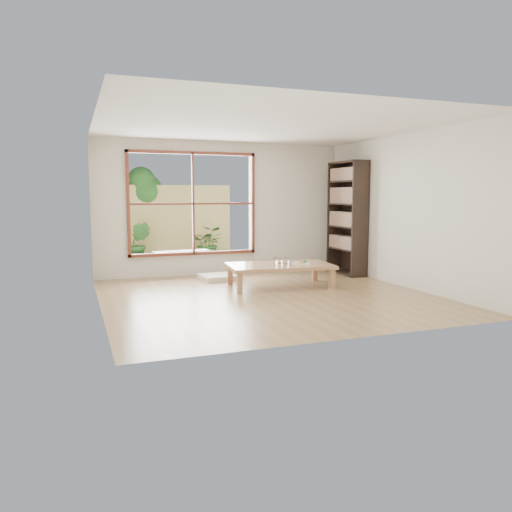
{
  "coord_description": "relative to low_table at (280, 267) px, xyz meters",
  "views": [
    {
      "loc": [
        -2.82,
        -7.12,
        1.56
      ],
      "look_at": [
        0.06,
        0.67,
        0.55
      ],
      "focal_mm": 35.0,
      "sensor_mm": 36.0,
      "label": 1
    }
  ],
  "objects": [
    {
      "name": "bamboo_fence",
      "position": [
        -1.1,
        3.87,
        0.56
      ],
      "size": [
        2.8,
        0.06,
        1.8
      ],
      "primitive_type": "cube",
      "color": "#CBBB68",
      "rests_on": "ground"
    },
    {
      "name": "deck",
      "position": [
        -1.1,
        2.87,
        -0.34
      ],
      "size": [
        2.8,
        2.0,
        0.05
      ],
      "primitive_type": "cube",
      "color": "#312B23",
      "rests_on": "ground"
    },
    {
      "name": "glass_tall",
      "position": [
        -0.12,
        -0.1,
        0.11
      ],
      "size": [
        0.07,
        0.07,
        0.13
      ],
      "primitive_type": "cylinder",
      "color": "silver",
      "rests_on": "low_table"
    },
    {
      "name": "ground",
      "position": [
        -0.5,
        -0.69,
        -0.34
      ],
      "size": [
        5.0,
        5.0,
        0.0
      ],
      "primitive_type": "plane",
      "color": "#9E794F",
      "rests_on": "ground"
    },
    {
      "name": "low_table",
      "position": [
        0.0,
        0.0,
        0.0
      ],
      "size": [
        1.87,
        1.19,
        0.39
      ],
      "rotation": [
        0.0,
        0.0,
        -0.11
      ],
      "color": "#A67950",
      "rests_on": "ground"
    },
    {
      "name": "shrub_left",
      "position": [
        -1.96,
        3.4,
        0.16
      ],
      "size": [
        0.62,
        0.56,
        0.95
      ],
      "primitive_type": "imported",
      "rotation": [
        0.0,
        0.0,
        -0.29
      ],
      "color": "#2D6525",
      "rests_on": "deck"
    },
    {
      "name": "glass_mid",
      "position": [
        0.13,
        0.01,
        0.1
      ],
      "size": [
        0.08,
        0.08,
        0.11
      ],
      "primitive_type": "cylinder",
      "color": "silver",
      "rests_on": "low_table"
    },
    {
      "name": "garden_tree",
      "position": [
        -1.78,
        4.17,
        1.29
      ],
      "size": [
        1.04,
        0.85,
        2.22
      ],
      "color": "#4C3D2D",
      "rests_on": "ground"
    },
    {
      "name": "garden_bench",
      "position": [
        -1.18,
        2.5,
        0.0
      ],
      "size": [
        1.23,
        0.49,
        0.38
      ],
      "rotation": [
        0.0,
        0.0,
        0.12
      ],
      "color": "black",
      "rests_on": "deck"
    },
    {
      "name": "shrub_right",
      "position": [
        -0.29,
        3.65,
        0.09
      ],
      "size": [
        0.93,
        0.88,
        0.81
      ],
      "primitive_type": "imported",
      "rotation": [
        0.0,
        0.0,
        -0.41
      ],
      "color": "#2D6525",
      "rests_on": "deck"
    },
    {
      "name": "glass_small",
      "position": [
        -0.1,
        0.02,
        0.08
      ],
      "size": [
        0.06,
        0.06,
        0.07
      ],
      "primitive_type": "cylinder",
      "color": "silver",
      "rests_on": "low_table"
    },
    {
      "name": "bookshelf",
      "position": [
        1.8,
        0.84,
        0.77
      ],
      "size": [
        0.36,
        1.0,
        2.22
      ],
      "primitive_type": "cube",
      "color": "black",
      "rests_on": "ground"
    },
    {
      "name": "floor_cushion",
      "position": [
        -0.8,
        1.07,
        -0.3
      ],
      "size": [
        0.67,
        0.67,
        0.09
      ],
      "primitive_type": "cube",
      "rotation": [
        0.0,
        0.0,
        0.11
      ],
      "color": "white",
      "rests_on": "ground"
    },
    {
      "name": "glass_short",
      "position": [
        0.05,
        0.1,
        0.09
      ],
      "size": [
        0.07,
        0.07,
        0.09
      ],
      "primitive_type": "cylinder",
      "color": "silver",
      "rests_on": "low_table"
    },
    {
      "name": "food_tray",
      "position": [
        0.37,
        -0.12,
        0.07
      ],
      "size": [
        0.31,
        0.26,
        0.08
      ],
      "rotation": [
        0.0,
        0.0,
        -0.33
      ],
      "color": "white",
      "rests_on": "low_table"
    }
  ]
}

